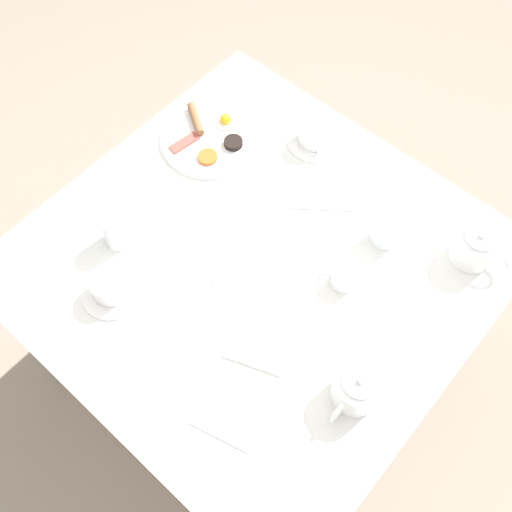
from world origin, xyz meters
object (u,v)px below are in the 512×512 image
at_px(teapot_near, 475,247).
at_px(teacup_with_saucer_right, 314,135).
at_px(napkin_folded, 258,350).
at_px(spoon_for_tea, 219,435).
at_px(teacup_with_saucer_left, 110,287).
at_px(water_glass_tall, 116,229).
at_px(breakfast_plate, 210,138).
at_px(fork_by_plate, 320,208).
at_px(teapot_far, 356,389).
at_px(creamer_jug, 344,277).
at_px(water_glass_short, 387,230).
at_px(knife_by_plate, 240,255).

xyz_separation_m(teapot_near, teacup_with_saucer_right, (0.54, -0.03, -0.02)).
relative_size(napkin_folded, spoon_for_tea, 1.16).
bearing_deg(spoon_for_tea, teacup_with_saucer_left, -10.49).
height_order(teacup_with_saucer_right, water_glass_tall, water_glass_tall).
relative_size(breakfast_plate, napkin_folded, 1.68).
bearing_deg(fork_by_plate, spoon_for_tea, 108.41).
height_order(teapot_far, creamer_jug, teapot_far).
bearing_deg(teapot_far, teacup_with_saucer_left, 106.33).
xyz_separation_m(teapot_near, creamer_jug, (0.20, 0.27, -0.02)).
distance_m(teapot_far, napkin_folded, 0.24).
distance_m(breakfast_plate, teapot_far, 0.82).
bearing_deg(fork_by_plate, teacup_with_saucer_left, 66.65).
height_order(napkin_folded, fork_by_plate, napkin_folded).
bearing_deg(teacup_with_saucer_right, creamer_jug, 137.80).
height_order(teacup_with_saucer_left, water_glass_short, water_glass_short).
xyz_separation_m(teapot_near, teapot_far, (0.01, 0.49, 0.00)).
bearing_deg(teacup_with_saucer_right, teapot_far, 135.56).
height_order(breakfast_plate, water_glass_short, water_glass_short).
relative_size(water_glass_tall, spoon_for_tea, 0.70).
distance_m(teacup_with_saucer_right, knife_by_plate, 0.43).
xyz_separation_m(teapot_near, teacup_with_saucer_left, (0.61, 0.67, -0.02)).
bearing_deg(spoon_for_tea, napkin_folded, -72.20).
xyz_separation_m(teapot_far, teacup_with_saucer_right, (0.53, -0.52, -0.02)).
height_order(teapot_far, fork_by_plate, teapot_far).
bearing_deg(spoon_for_tea, knife_by_plate, -53.54).
height_order(breakfast_plate, water_glass_tall, water_glass_tall).
distance_m(knife_by_plate, spoon_for_tea, 0.46).
relative_size(teacup_with_saucer_left, spoon_for_tea, 1.07).
relative_size(teapot_near, fork_by_plate, 1.20).
relative_size(teacup_with_saucer_left, teacup_with_saucer_right, 1.00).
relative_size(fork_by_plate, spoon_for_tea, 1.09).
xyz_separation_m(water_glass_short, spoon_for_tea, (-0.02, 0.65, -0.04)).
relative_size(breakfast_plate, water_glass_short, 3.16).
bearing_deg(creamer_jug, knife_by_plate, 24.62).
relative_size(teacup_with_saucer_right, napkin_folded, 0.92).
height_order(water_glass_short, fork_by_plate, water_glass_short).
bearing_deg(water_glass_tall, spoon_for_tea, 160.04).
bearing_deg(teacup_with_saucer_left, teapot_far, -162.92).
distance_m(teapot_far, water_glass_tall, 0.71).
height_order(breakfast_plate, teacup_with_saucer_right, teacup_with_saucer_right).
height_order(water_glass_tall, napkin_folded, water_glass_tall).
xyz_separation_m(water_glass_short, napkin_folded, (0.04, 0.45, -0.04)).
bearing_deg(napkin_folded, water_glass_short, -95.61).
xyz_separation_m(breakfast_plate, teapot_far, (-0.76, 0.33, 0.04)).
bearing_deg(teacup_with_saucer_right, knife_by_plate, 102.19).
relative_size(creamer_jug, napkin_folded, 0.51).
distance_m(breakfast_plate, knife_by_plate, 0.39).
xyz_separation_m(teacup_with_saucer_right, creamer_jug, (-0.33, 0.30, -0.00)).
xyz_separation_m(teapot_far, water_glass_short, (0.19, -0.38, -0.00)).
bearing_deg(breakfast_plate, teacup_with_saucer_right, -140.51).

